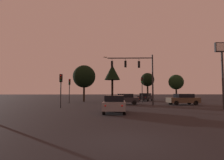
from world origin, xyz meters
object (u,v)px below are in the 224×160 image
object	(u,v)px
traffic_light_corner_left	(69,86)
traffic_light_median	(61,84)
tree_behind_sign	(84,77)
tree_left_far	(176,82)
traffic_signal_mast_arm	(137,69)
store_sign_illuminated	(222,60)
car_crossing_right	(183,99)
tree_right_cluster	(147,80)
traffic_light_corner_right	(142,85)
car_crossing_left	(124,99)
car_far_lane	(146,97)
car_nearside_lane	(115,104)
tree_center_horizon	(112,73)

from	to	relation	value
traffic_light_corner_left	traffic_light_median	distance (m)	7.92
tree_behind_sign	traffic_light_corner_left	bearing A→B (deg)	-112.01
tree_behind_sign	tree_left_far	distance (m)	22.26
traffic_signal_mast_arm	store_sign_illuminated	size ratio (longest dim) A/B	0.99
car_crossing_right	tree_right_cluster	size ratio (longest dim) A/B	0.68
store_sign_illuminated	tree_behind_sign	size ratio (longest dim) A/B	1.05
traffic_light_corner_right	car_crossing_right	size ratio (longest dim) A/B	0.93
car_crossing_left	car_far_lane	size ratio (longest dim) A/B	0.94
traffic_light_corner_left	traffic_light_median	bearing A→B (deg)	-86.19
traffic_light_corner_left	tree_right_cluster	bearing A→B (deg)	43.58
tree_left_far	car_crossing_right	bearing A→B (deg)	-109.76
traffic_light_corner_left	car_nearside_lane	distance (m)	14.29
tree_center_horizon	traffic_light_corner_right	bearing A→B (deg)	-67.97
traffic_signal_mast_arm	traffic_light_corner_right	size ratio (longest dim) A/B	1.69
traffic_light_corner_left	car_crossing_left	size ratio (longest dim) A/B	0.87
car_nearside_lane	traffic_light_corner_left	bearing A→B (deg)	116.35
traffic_light_median	car_nearside_lane	size ratio (longest dim) A/B	0.92
car_far_lane	traffic_light_median	bearing A→B (deg)	-132.53
traffic_light_corner_right	car_nearside_lane	world-z (taller)	traffic_light_corner_right
car_far_lane	car_crossing_left	bearing A→B (deg)	-120.33
traffic_light_corner_left	car_nearside_lane	bearing A→B (deg)	-63.65
traffic_light_median	car_far_lane	bearing A→B (deg)	47.47
traffic_signal_mast_arm	tree_behind_sign	bearing A→B (deg)	132.78
store_sign_illuminated	tree_center_horizon	bearing A→B (deg)	116.95
traffic_light_median	tree_center_horizon	world-z (taller)	tree_center_horizon
car_nearside_lane	car_crossing_right	xyz separation A→B (m)	(10.10, 8.86, 0.00)
tree_right_cluster	traffic_light_median	bearing A→B (deg)	-123.95
car_nearside_lane	car_crossing_right	distance (m)	13.44
car_nearside_lane	car_far_lane	size ratio (longest dim) A/B	0.90
traffic_light_median	tree_left_far	xyz separation A→B (m)	(21.87, 20.78, 1.32)
car_crossing_right	store_sign_illuminated	xyz separation A→B (m)	(1.25, -6.61, 4.30)
car_crossing_left	car_nearside_lane	bearing A→B (deg)	-101.55
store_sign_illuminated	car_crossing_left	bearing A→B (deg)	139.80
car_crossing_left	tree_center_horizon	xyz separation A→B (m)	(-1.12, 12.62, 5.10)
traffic_light_median	tree_center_horizon	xyz separation A→B (m)	(6.71, 17.93, 3.18)
store_sign_illuminated	tree_right_cluster	xyz separation A→B (m)	(-1.39, 25.92, -0.36)
traffic_light_corner_right	tree_right_cluster	bearing A→B (deg)	73.00
traffic_light_corner_left	store_sign_illuminated	xyz separation A→B (m)	(17.64, -10.45, 2.39)
car_crossing_right	tree_center_horizon	bearing A→B (deg)	123.45
traffic_light_median	car_crossing_right	world-z (taller)	traffic_light_median
tree_behind_sign	tree_center_horizon	size ratio (longest dim) A/B	0.87
car_far_lane	store_sign_illuminated	xyz separation A→B (m)	(4.07, -16.77, 4.30)
traffic_light_corner_right	traffic_signal_mast_arm	bearing A→B (deg)	-112.18
car_far_lane	tree_left_far	world-z (taller)	tree_left_far
car_crossing_right	tree_right_cluster	world-z (taller)	tree_right_cluster
traffic_signal_mast_arm	traffic_light_corner_left	size ratio (longest dim) A/B	1.80
car_nearside_lane	traffic_light_median	bearing A→B (deg)	140.23
traffic_signal_mast_arm	car_far_lane	world-z (taller)	traffic_signal_mast_arm
traffic_signal_mast_arm	car_nearside_lane	size ratio (longest dim) A/B	1.65
store_sign_illuminated	tree_left_far	size ratio (longest dim) A/B	1.20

